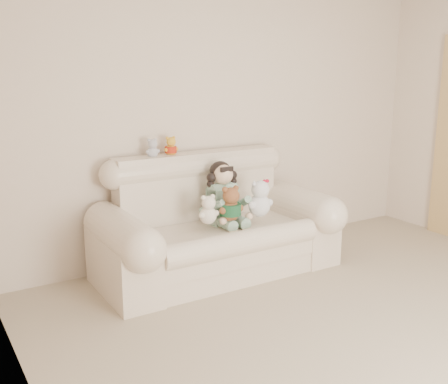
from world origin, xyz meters
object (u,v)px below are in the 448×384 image
Objects in this scene: brown_teddy at (230,200)px; white_cat at (259,194)px; cream_teddy at (208,207)px; sofa at (218,216)px; seated_child at (223,192)px.

brown_teddy is 0.30m from white_cat.
brown_teddy is 0.21m from cream_teddy.
sofa is 7.19× the size of cream_teddy.
cream_teddy is at bearing -160.02° from white_cat.
sofa is at bearing 98.95° from brown_teddy.
white_cat is 0.50m from cream_teddy.
brown_teddy is (-0.05, -0.22, -0.02)m from seated_child.
white_cat is at bearing -8.58° from brown_teddy.
seated_child is (0.10, 0.08, 0.19)m from sofa.
cream_teddy is (-0.20, 0.03, -0.03)m from brown_teddy.
seated_child is 1.92× the size of cream_teddy.
seated_child is 0.33m from white_cat.
brown_teddy is at bearing -73.32° from sofa.
sofa is 0.22m from seated_child.
sofa is at bearing -148.59° from seated_child.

